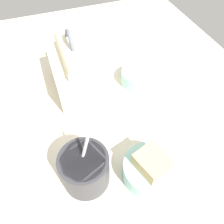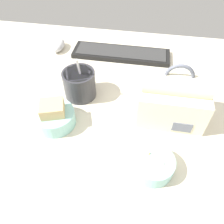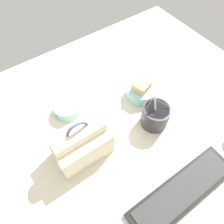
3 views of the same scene
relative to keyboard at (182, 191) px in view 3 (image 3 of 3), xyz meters
The scene contains 6 objects.
desk_surface 33.86cm from the keyboard, 87.13° to the right, with size 140.00×110.00×2.00cm.
keyboard is the anchor object (origin of this frame).
lunch_bag 37.51cm from the keyboard, 58.23° to the right, with size 19.62×12.88×19.90cm.
soup_cup 28.33cm from the keyboard, 111.64° to the right, with size 10.69×10.69×15.70cm.
bento_bowl_sandwich 42.48cm from the keyboard, 110.01° to the right, with size 12.19×12.19×8.28cm.
bento_bowl_snacks 52.71cm from the keyboard, 73.22° to the right, with size 10.85×10.85×5.31cm.
Camera 3 is at (28.09, 35.68, 77.20)cm, focal length 35.00 mm.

